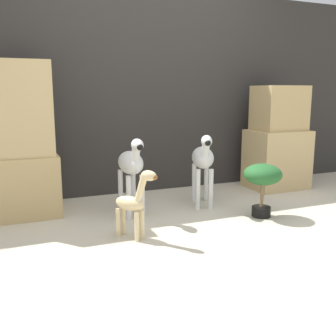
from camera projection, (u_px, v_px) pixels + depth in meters
ground_plane at (214, 232)px, 3.16m from camera, size 14.00×14.00×0.00m
wall_back at (149, 93)px, 4.32m from camera, size 6.40×0.08×2.20m
rock_pillar_left at (18, 144)px, 3.46m from camera, size 0.65×0.49×1.37m
rock_pillar_right at (277, 142)px, 4.53m from camera, size 0.65×0.49×1.18m
zebra_right at (203, 160)px, 3.81m from camera, size 0.33×0.55×0.72m
zebra_left at (131, 165)px, 3.53m from camera, size 0.22×0.55×0.72m
giraffe_figurine at (133, 202)px, 2.96m from camera, size 0.29×0.36×0.55m
potted_palm_front at (263, 179)px, 3.48m from camera, size 0.34×0.34×0.48m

